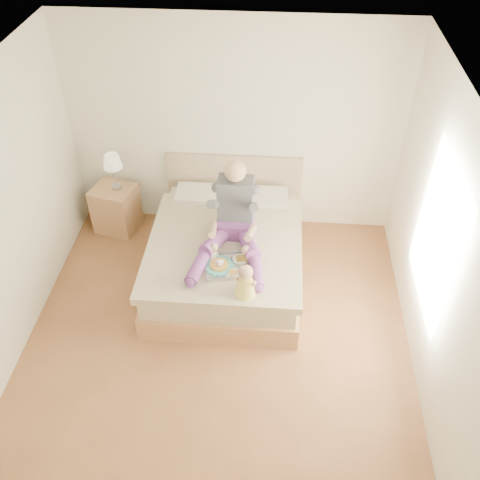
# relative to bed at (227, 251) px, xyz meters

# --- Properties ---
(room) EXTENTS (4.02, 4.22, 2.71)m
(room) POSITION_rel_bed_xyz_m (0.08, -1.08, 1.19)
(room) COLOR brown
(room) RESTS_ON ground
(bed) EXTENTS (1.70, 2.18, 1.00)m
(bed) POSITION_rel_bed_xyz_m (0.00, 0.00, 0.00)
(bed) COLOR #A5764D
(bed) RESTS_ON ground
(nightstand) EXTENTS (0.60, 0.56, 0.62)m
(nightstand) POSITION_rel_bed_xyz_m (-1.50, 0.71, -0.01)
(nightstand) COLOR #A5764D
(nightstand) RESTS_ON ground
(lamp) EXTENTS (0.23, 0.23, 0.47)m
(lamp) POSITION_rel_bed_xyz_m (-1.45, 0.74, 0.66)
(lamp) COLOR #ABACB2
(lamp) RESTS_ON nightstand
(adult) EXTENTS (0.81, 1.15, 0.95)m
(adult) POSITION_rel_bed_xyz_m (0.09, -0.15, 0.57)
(adult) COLOR #6B327F
(adult) RESTS_ON bed
(tray) EXTENTS (0.58, 0.50, 0.15)m
(tray) POSITION_rel_bed_xyz_m (0.08, -0.57, 0.33)
(tray) COLOR #ABACB2
(tray) RESTS_ON bed
(baby) EXTENTS (0.26, 0.33, 0.36)m
(baby) POSITION_rel_bed_xyz_m (0.29, -0.94, 0.44)
(baby) COLOR #FFE950
(baby) RESTS_ON bed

